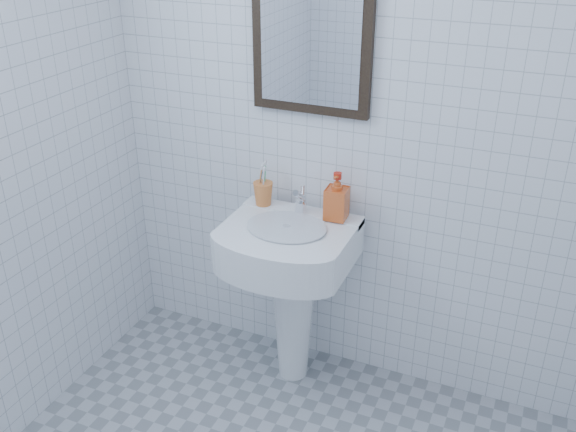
% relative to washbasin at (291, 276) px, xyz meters
% --- Properties ---
extents(wall_back, '(2.20, 0.02, 2.50)m').
position_rel_washbasin_xyz_m(wall_back, '(0.18, 0.22, 0.69)').
color(wall_back, white).
rests_on(wall_back, ground).
extents(washbasin, '(0.54, 0.39, 0.83)m').
position_rel_washbasin_xyz_m(washbasin, '(0.00, 0.00, 0.00)').
color(washbasin, white).
rests_on(washbasin, ground).
extents(faucet, '(0.05, 0.11, 0.13)m').
position_rel_washbasin_xyz_m(faucet, '(0.00, 0.10, 0.32)').
color(faucet, white).
rests_on(faucet, washbasin).
extents(toothbrush_cup, '(0.11, 0.11, 0.10)m').
position_rel_washbasin_xyz_m(toothbrush_cup, '(-0.18, 0.11, 0.32)').
color(toothbrush_cup, orange).
rests_on(toothbrush_cup, washbasin).
extents(soap_dispenser, '(0.10, 0.10, 0.20)m').
position_rel_washbasin_xyz_m(soap_dispenser, '(0.16, 0.11, 0.37)').
color(soap_dispenser, '#BC3A12').
rests_on(soap_dispenser, washbasin).
extents(wall_mirror, '(0.50, 0.04, 0.62)m').
position_rel_washbasin_xyz_m(wall_mirror, '(0.00, 0.20, 0.99)').
color(wall_mirror, black).
rests_on(wall_mirror, wall_back).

